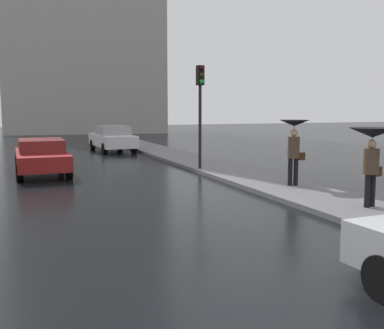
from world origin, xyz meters
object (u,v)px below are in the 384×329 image
object	(u,v)px
car_red_mid_road	(42,156)
pedestrian_with_umbrella_far	(294,137)
car_white_far_ahead	(112,138)
traffic_light	(200,97)
pedestrian_with_umbrella_near	(372,144)

from	to	relation	value
car_red_mid_road	pedestrian_with_umbrella_far	distance (m)	9.44
car_white_far_ahead	pedestrian_with_umbrella_far	world-z (taller)	pedestrian_with_umbrella_far
car_red_mid_road	traffic_light	size ratio (longest dim) A/B	1.10
car_white_far_ahead	traffic_light	size ratio (longest dim) A/B	1.15
pedestrian_with_umbrella_far	traffic_light	xyz separation A→B (m)	(-1.18, 4.72, 1.28)
car_red_mid_road	pedestrian_with_umbrella_far	size ratio (longest dim) A/B	2.18
car_white_far_ahead	pedestrian_with_umbrella_far	xyz separation A→B (m)	(2.65, -14.61, 0.88)
car_white_far_ahead	pedestrian_with_umbrella_near	world-z (taller)	pedestrian_with_umbrella_near
pedestrian_with_umbrella_near	pedestrian_with_umbrella_far	xyz separation A→B (m)	(0.02, 3.34, -0.03)
pedestrian_with_umbrella_near	traffic_light	world-z (taller)	traffic_light
pedestrian_with_umbrella_near	traffic_light	xyz separation A→B (m)	(-1.16, 8.05, 1.25)
pedestrian_with_umbrella_far	car_white_far_ahead	bearing A→B (deg)	-64.81
car_red_mid_road	traffic_light	xyz separation A→B (m)	(5.84, -1.53, 2.22)
car_white_far_ahead	pedestrian_with_umbrella_far	distance (m)	14.87
car_white_far_ahead	pedestrian_with_umbrella_near	distance (m)	18.16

